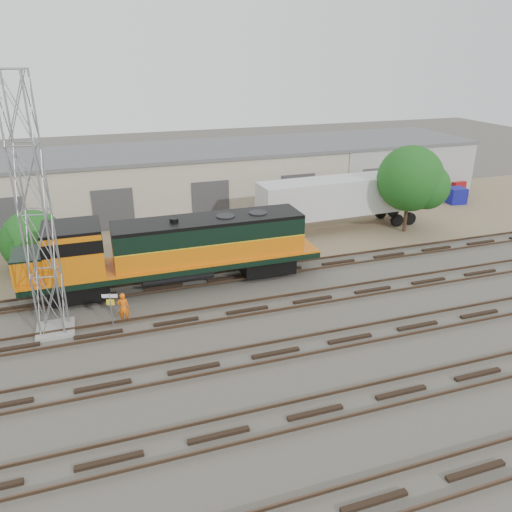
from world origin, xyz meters
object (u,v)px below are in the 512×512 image
object	(u,v)px
locomotive	(171,250)
worker	(123,308)
signal_tower	(36,217)
semi_trailer	(345,197)

from	to	relation	value
locomotive	worker	xyz separation A→B (m)	(-3.22, -3.48, -1.60)
locomotive	worker	distance (m)	5.00
locomotive	signal_tower	world-z (taller)	signal_tower
signal_tower	semi_trailer	distance (m)	24.16
semi_trailer	locomotive	bearing A→B (deg)	-159.07
locomotive	worker	size ratio (longest dim) A/B	10.49
worker	semi_trailer	bearing A→B (deg)	-140.77
signal_tower	worker	xyz separation A→B (m)	(3.50, -0.14, -5.40)
worker	semi_trailer	xyz separation A→B (m)	(18.30, 9.91, 1.80)
locomotive	worker	bearing A→B (deg)	-132.77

